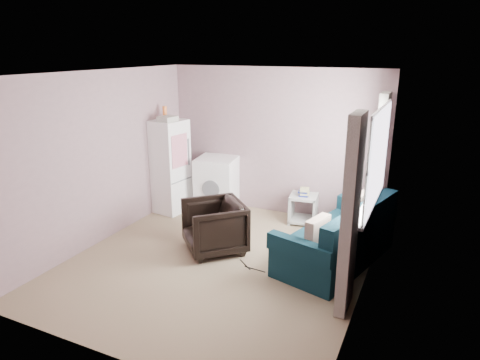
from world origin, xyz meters
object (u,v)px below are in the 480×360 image
Objects in this scene: sofa at (340,241)px; washing_machine at (217,183)px; side_table at (303,207)px; armchair at (214,224)px; fridge at (169,166)px.

washing_machine is at bearing 171.08° from sofa.
sofa is (0.84, -1.13, 0.04)m from side_table.
armchair is at bearing -119.19° from side_table.
washing_machine is (-0.74, 1.50, 0.09)m from armchair.
side_table is 0.28× the size of sofa.
side_table is (2.32, 0.44, -0.54)m from fridge.
fridge reaches higher than side_table.
fridge is at bearing -159.45° from washing_machine.
fridge is at bearing -169.31° from side_table.
fridge is 1.95× the size of washing_machine.
armchair is at bearing -28.40° from fridge.
fridge is 3.10× the size of side_table.
armchair is 0.38× the size of sofa.
washing_machine is at bearing -179.06° from side_table.
fridge is 0.88× the size of sofa.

